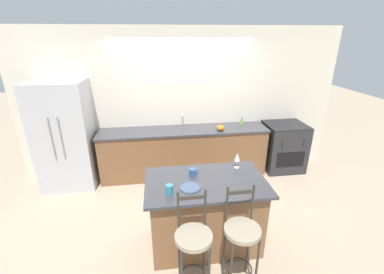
% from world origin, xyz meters
% --- Properties ---
extents(ground_plane, '(18.00, 18.00, 0.00)m').
position_xyz_m(ground_plane, '(0.00, 0.00, 0.00)').
color(ground_plane, tan).
extents(wall_back, '(6.00, 0.07, 2.70)m').
position_xyz_m(wall_back, '(0.00, 0.67, 1.35)').
color(wall_back, beige).
rests_on(wall_back, ground_plane).
extents(back_counter, '(3.11, 0.65, 0.92)m').
position_xyz_m(back_counter, '(0.00, 0.36, 0.46)').
color(back_counter, brown).
rests_on(back_counter, ground_plane).
extents(sink_faucet, '(0.02, 0.13, 0.22)m').
position_xyz_m(sink_faucet, '(0.00, 0.55, 1.06)').
color(sink_faucet, '#ADAFB5').
rests_on(sink_faucet, back_counter).
extents(kitchen_island, '(1.44, 0.86, 0.93)m').
position_xyz_m(kitchen_island, '(0.07, -1.49, 0.47)').
color(kitchen_island, brown).
rests_on(kitchen_island, ground_plane).
extents(refrigerator, '(0.89, 0.75, 1.87)m').
position_xyz_m(refrigerator, '(-2.06, 0.28, 0.93)').
color(refrigerator, '#BCBCC1').
rests_on(refrigerator, ground_plane).
extents(oven_range, '(0.75, 0.70, 0.94)m').
position_xyz_m(oven_range, '(1.98, 0.31, 0.47)').
color(oven_range, '#28282B').
rests_on(oven_range, ground_plane).
extents(bar_stool_near, '(0.37, 0.37, 1.17)m').
position_xyz_m(bar_stool_near, '(-0.18, -2.16, 0.62)').
color(bar_stool_near, '#332D28').
rests_on(bar_stool_near, ground_plane).
extents(bar_stool_far, '(0.37, 0.37, 1.17)m').
position_xyz_m(bar_stool_far, '(0.31, -2.14, 0.62)').
color(bar_stool_far, '#332D28').
rests_on(bar_stool_far, ground_plane).
extents(dinner_plate, '(0.25, 0.25, 0.02)m').
position_xyz_m(dinner_plate, '(-0.14, -1.61, 0.94)').
color(dinner_plate, '#425170').
rests_on(dinner_plate, kitchen_island).
extents(wine_glass, '(0.07, 0.07, 0.21)m').
position_xyz_m(wine_glass, '(0.53, -1.21, 1.07)').
color(wine_glass, white).
rests_on(wine_glass, kitchen_island).
extents(coffee_mug, '(0.12, 0.09, 0.09)m').
position_xyz_m(coffee_mug, '(-0.07, -1.34, 0.97)').
color(coffee_mug, '#335689').
rests_on(coffee_mug, kitchen_island).
extents(tumbler_cup, '(0.08, 0.08, 0.11)m').
position_xyz_m(tumbler_cup, '(-0.38, -1.70, 0.98)').
color(tumbler_cup, teal).
rests_on(tumbler_cup, kitchen_island).
extents(pumpkin_decoration, '(0.14, 0.14, 0.14)m').
position_xyz_m(pumpkin_decoration, '(0.65, 0.18, 0.97)').
color(pumpkin_decoration, orange).
rests_on(pumpkin_decoration, back_counter).
extents(soap_bottle, '(0.06, 0.06, 0.14)m').
position_xyz_m(soap_bottle, '(1.14, 0.47, 0.98)').
color(soap_bottle, '#89B260').
rests_on(soap_bottle, back_counter).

